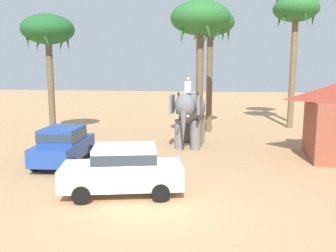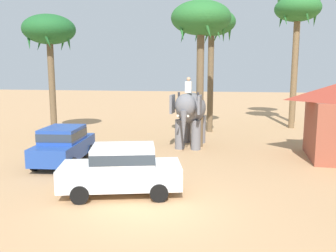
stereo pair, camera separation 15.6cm
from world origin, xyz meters
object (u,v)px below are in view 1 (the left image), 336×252
object	(u,v)px
palm_tree_near_hut	(200,22)
palm_tree_far_back	(296,14)
car_parked_far_side	(64,144)
palm_tree_leaning_seaward	(297,6)
palm_tree_behind_elephant	(210,26)
palm_tree_left_of_road	(48,33)
car_sedan_foreground	(123,168)
elephant_with_mahout	(190,111)

from	to	relation	value
palm_tree_near_hut	palm_tree_far_back	size ratio (longest dim) A/B	0.84
car_parked_far_side	palm_tree_leaning_seaward	bearing A→B (deg)	50.49
palm_tree_far_back	palm_tree_leaning_seaward	xyz separation A→B (m)	(0.60, 3.13, 1.06)
palm_tree_behind_elephant	palm_tree_left_of_road	world-z (taller)	palm_tree_behind_elephant
palm_tree_left_of_road	palm_tree_near_hut	bearing A→B (deg)	-7.75
car_sedan_foreground	palm_tree_near_hut	distance (m)	10.20
elephant_with_mahout	palm_tree_leaning_seaward	bearing A→B (deg)	55.80
palm_tree_behind_elephant	palm_tree_far_back	xyz separation A→B (m)	(5.89, 2.59, 1.05)
palm_tree_far_back	palm_tree_leaning_seaward	bearing A→B (deg)	79.11
car_parked_far_side	elephant_with_mahout	xyz separation A→B (m)	(5.31, 4.54, 1.06)
car_parked_far_side	palm_tree_left_of_road	bearing A→B (deg)	120.84
palm_tree_near_hut	palm_tree_leaning_seaward	size ratio (longest dim) A/B	0.74
palm_tree_behind_elephant	palm_tree_left_of_road	distance (m)	10.40
car_parked_far_side	palm_tree_behind_elephant	world-z (taller)	palm_tree_behind_elephant
car_sedan_foreground	palm_tree_far_back	world-z (taller)	palm_tree_far_back
car_sedan_foreground	palm_tree_leaning_seaward	distance (m)	22.36
palm_tree_left_of_road	palm_tree_far_back	xyz separation A→B (m)	(15.60, 6.25, 1.70)
car_sedan_foreground	car_parked_far_side	bearing A→B (deg)	137.89
elephant_with_mahout	palm_tree_left_of_road	world-z (taller)	palm_tree_left_of_road
elephant_with_mahout	palm_tree_behind_elephant	distance (m)	7.28
elephant_with_mahout	palm_tree_near_hut	size ratio (longest dim) A/B	0.50
elephant_with_mahout	palm_tree_leaning_seaward	distance (m)	14.93
palm_tree_far_back	elephant_with_mahout	bearing A→B (deg)	-131.30
palm_tree_far_back	palm_tree_near_hut	bearing A→B (deg)	-129.60
car_sedan_foreground	palm_tree_behind_elephant	size ratio (longest dim) A/B	0.53
palm_tree_far_back	palm_tree_leaning_seaward	size ratio (longest dim) A/B	0.89
palm_tree_leaning_seaward	palm_tree_near_hut	bearing A→B (deg)	-122.65
car_parked_far_side	palm_tree_near_hut	xyz separation A→B (m)	(5.82, 4.68, 5.84)
palm_tree_far_back	palm_tree_leaning_seaward	distance (m)	3.36
car_sedan_foreground	elephant_with_mahout	world-z (taller)	elephant_with_mahout
elephant_with_mahout	palm_tree_left_of_road	bearing A→B (deg)	170.96
car_sedan_foreground	palm_tree_near_hut	bearing A→B (deg)	75.99
car_parked_far_side	palm_tree_near_hut	distance (m)	9.48
palm_tree_left_of_road	palm_tree_far_back	size ratio (longest dim) A/B	0.81
elephant_with_mahout	palm_tree_behind_elephant	size ratio (longest dim) A/B	0.47
palm_tree_near_hut	palm_tree_left_of_road	distance (m)	9.47
palm_tree_leaning_seaward	palm_tree_behind_elephant	bearing A→B (deg)	-138.63
car_sedan_foreground	palm_tree_left_of_road	distance (m)	13.16
palm_tree_leaning_seaward	car_parked_far_side	bearing A→B (deg)	-129.51
palm_tree_near_hut	car_sedan_foreground	bearing A→B (deg)	-104.01
elephant_with_mahout	palm_tree_left_of_road	distance (m)	10.05
car_sedan_foreground	palm_tree_near_hut	size ratio (longest dim) A/B	0.56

